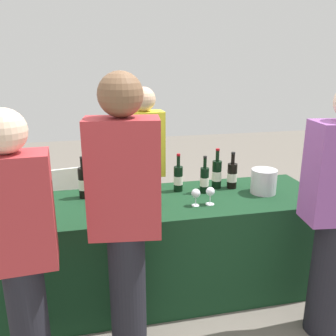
% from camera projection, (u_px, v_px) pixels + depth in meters
% --- Properties ---
extents(ground_plane, '(12.00, 12.00, 0.00)m').
position_uv_depth(ground_plane, '(168.00, 289.00, 2.93)').
color(ground_plane, slate).
extents(tasting_table, '(2.41, 0.75, 0.79)m').
position_uv_depth(tasting_table, '(168.00, 246.00, 2.82)').
color(tasting_table, '#14381E').
rests_on(tasting_table, ground_plane).
extents(wine_bottle_0, '(0.08, 0.08, 0.32)m').
position_uv_depth(wine_bottle_0, '(83.00, 182.00, 2.71)').
color(wine_bottle_0, black).
rests_on(wine_bottle_0, tasting_table).
extents(wine_bottle_1, '(0.08, 0.08, 0.32)m').
position_uv_depth(wine_bottle_1, '(96.00, 182.00, 2.73)').
color(wine_bottle_1, black).
rests_on(wine_bottle_1, tasting_table).
extents(wine_bottle_2, '(0.07, 0.07, 0.32)m').
position_uv_depth(wine_bottle_2, '(110.00, 183.00, 2.72)').
color(wine_bottle_2, black).
rests_on(wine_bottle_2, tasting_table).
extents(wine_bottle_3, '(0.08, 0.08, 0.30)m').
position_uv_depth(wine_bottle_3, '(144.00, 184.00, 2.71)').
color(wine_bottle_3, black).
rests_on(wine_bottle_3, tasting_table).
extents(wine_bottle_4, '(0.07, 0.07, 0.31)m').
position_uv_depth(wine_bottle_4, '(178.00, 178.00, 2.85)').
color(wine_bottle_4, black).
rests_on(wine_bottle_4, tasting_table).
extents(wine_bottle_5, '(0.07, 0.07, 0.30)m').
position_uv_depth(wine_bottle_5, '(204.00, 180.00, 2.82)').
color(wine_bottle_5, black).
rests_on(wine_bottle_5, tasting_table).
extents(wine_bottle_6, '(0.08, 0.08, 0.33)m').
position_uv_depth(wine_bottle_6, '(217.00, 174.00, 2.93)').
color(wine_bottle_6, black).
rests_on(wine_bottle_6, tasting_table).
extents(wine_bottle_7, '(0.08, 0.08, 0.30)m').
position_uv_depth(wine_bottle_7, '(232.00, 175.00, 2.92)').
color(wine_bottle_7, black).
rests_on(wine_bottle_7, tasting_table).
extents(wine_glass_0, '(0.07, 0.07, 0.15)m').
position_uv_depth(wine_glass_0, '(156.00, 191.00, 2.57)').
color(wine_glass_0, silver).
rests_on(wine_glass_0, tasting_table).
extents(wine_glass_1, '(0.07, 0.07, 0.13)m').
position_uv_depth(wine_glass_1, '(196.00, 194.00, 2.57)').
color(wine_glass_1, silver).
rests_on(wine_glass_1, tasting_table).
extents(wine_glass_2, '(0.07, 0.07, 0.13)m').
position_uv_depth(wine_glass_2, '(210.00, 192.00, 2.59)').
color(wine_glass_2, silver).
rests_on(wine_glass_2, tasting_table).
extents(ice_bucket, '(0.20, 0.20, 0.19)m').
position_uv_depth(ice_bucket, '(264.00, 181.00, 2.82)').
color(ice_bucket, silver).
rests_on(ice_bucket, tasting_table).
extents(server_pouring, '(0.36, 0.21, 1.59)m').
position_uv_depth(server_pouring, '(145.00, 166.00, 3.27)').
color(server_pouring, brown).
rests_on(server_pouring, ground_plane).
extents(guest_0, '(0.38, 0.23, 1.60)m').
position_uv_depth(guest_0, '(20.00, 251.00, 1.81)').
color(guest_0, black).
rests_on(guest_0, ground_plane).
extents(guest_1, '(0.42, 0.26, 1.76)m').
position_uv_depth(guest_1, '(125.00, 217.00, 1.99)').
color(guest_1, black).
rests_on(guest_1, ground_plane).
extents(menu_board, '(0.62, 0.14, 0.77)m').
position_uv_depth(menu_board, '(81.00, 202.00, 3.72)').
color(menu_board, white).
rests_on(menu_board, ground_plane).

